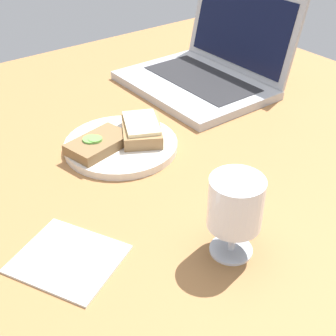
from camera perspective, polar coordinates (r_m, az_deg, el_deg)
wooden_table at (r=86.24cm, az=0.02°, el=-1.22°), size 140.00×140.00×3.00cm
plate at (r=92.01cm, az=-5.74°, el=2.77°), size 22.08×22.08×1.52cm
sandwich_with_cucumber at (r=89.50cm, az=-8.49°, el=2.95°), size 9.42×12.97×2.55cm
sandwich_with_cheese at (r=92.61cm, az=-3.25°, el=4.77°), size 13.73×12.22×3.26cm
wine_glass at (r=64.74cm, az=8.20°, el=-4.75°), size 7.67×7.67×12.67cm
laptop at (r=117.70cm, az=4.71°, el=11.86°), size 34.94×30.60×22.66cm
napkin at (r=69.48cm, az=-12.08°, el=-10.78°), size 18.32×17.49×0.40cm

